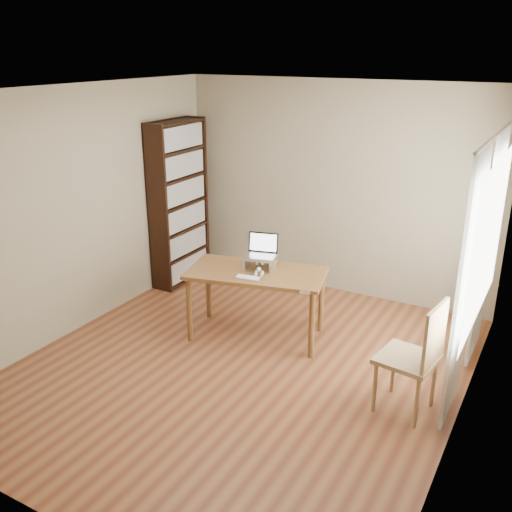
# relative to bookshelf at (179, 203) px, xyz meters

# --- Properties ---
(room) EXTENTS (4.04, 4.54, 2.64)m
(room) POSITION_rel_bookshelf_xyz_m (1.86, -1.54, 0.25)
(room) COLOR #612E19
(room) RESTS_ON ground
(bookshelf) EXTENTS (0.30, 0.90, 2.10)m
(bookshelf) POSITION_rel_bookshelf_xyz_m (0.00, 0.00, 0.00)
(bookshelf) COLOR black
(bookshelf) RESTS_ON ground
(curtains) EXTENTS (0.03, 1.90, 2.25)m
(curtains) POSITION_rel_bookshelf_xyz_m (3.75, -0.75, 0.12)
(curtains) COLOR white
(curtains) RESTS_ON ground
(desk) EXTENTS (1.54, 1.02, 0.75)m
(desk) POSITION_rel_bookshelf_xyz_m (1.65, -0.90, -0.40)
(desk) COLOR brown
(desk) RESTS_ON ground
(laptop_stand) EXTENTS (0.32, 0.25, 0.13)m
(laptop_stand) POSITION_rel_bookshelf_xyz_m (1.65, -0.82, -0.22)
(laptop_stand) COLOR silver
(laptop_stand) RESTS_ON desk
(laptop) EXTENTS (0.36, 0.33, 0.22)m
(laptop) POSITION_rel_bookshelf_xyz_m (1.65, -0.77, -0.11)
(laptop) COLOR silver
(laptop) RESTS_ON laptop_stand
(keyboard) EXTENTS (0.28, 0.15, 0.02)m
(keyboard) POSITION_rel_bookshelf_xyz_m (1.67, -1.12, -0.29)
(keyboard) COLOR silver
(keyboard) RESTS_ON desk
(coaster) EXTENTS (0.11, 0.11, 0.01)m
(coaster) POSITION_rel_bookshelf_xyz_m (2.32, -1.16, -0.30)
(coaster) COLOR brown
(coaster) RESTS_ON desk
(cat) EXTENTS (0.25, 0.48, 0.15)m
(cat) POSITION_rel_bookshelf_xyz_m (1.66, -0.79, -0.24)
(cat) COLOR #483E39
(cat) RESTS_ON desk
(chair) EXTENTS (0.52, 0.52, 1.04)m
(chair) POSITION_rel_bookshelf_xyz_m (3.48, -1.44, -0.49)
(chair) COLOR #A38B58
(chair) RESTS_ON ground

